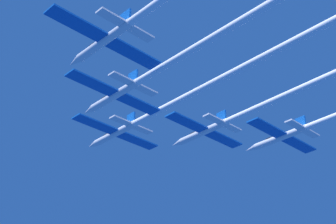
% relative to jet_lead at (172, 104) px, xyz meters
% --- Properties ---
extents(jet_lead, '(20.49, 61.53, 3.39)m').
position_rel_jet_lead_xyz_m(jet_lead, '(0.00, 0.00, 0.00)').
color(jet_lead, silver).
extents(jet_left_wing, '(20.49, 55.76, 3.39)m').
position_rel_jet_lead_xyz_m(jet_left_wing, '(-9.88, -9.66, -0.26)').
color(jet_left_wing, silver).
extents(jet_right_wing, '(20.49, 55.61, 3.39)m').
position_rel_jet_lead_xyz_m(jet_right_wing, '(12.88, -10.24, 0.23)').
color(jet_right_wing, silver).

